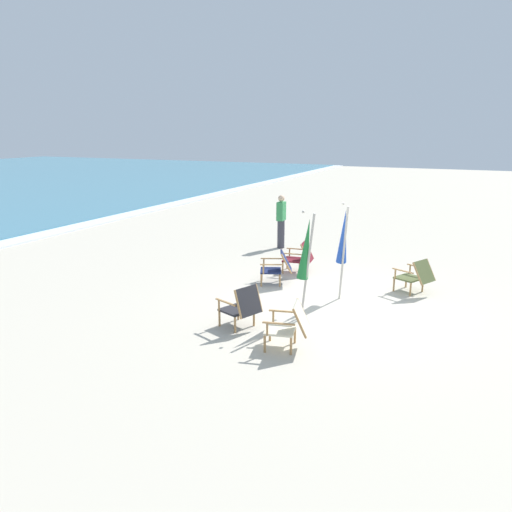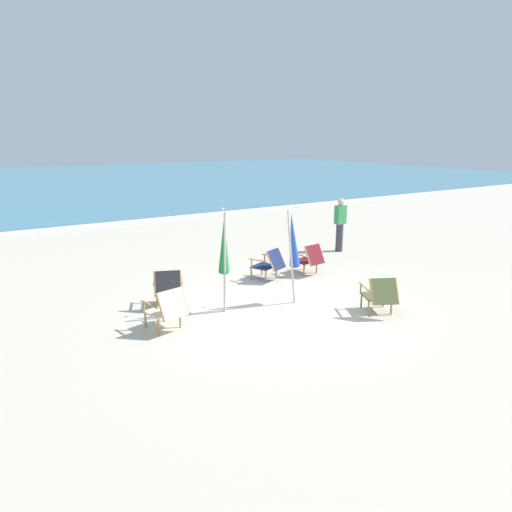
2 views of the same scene
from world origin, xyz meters
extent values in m
plane|color=beige|center=(0.00, 0.00, 0.00)|extent=(80.00, 80.00, 0.00)
cube|color=#515B33|center=(1.46, -1.25, 0.32)|extent=(0.68, 0.66, 0.04)
cube|color=#515B33|center=(1.30, -1.58, 0.55)|extent=(0.57, 0.48, 0.47)
cylinder|color=#AD7F4C|center=(1.34, -0.95, 0.16)|extent=(0.04, 0.04, 0.32)
cylinder|color=#AD7F4C|center=(1.76, -1.16, 0.16)|extent=(0.04, 0.04, 0.32)
cylinder|color=#AD7F4C|center=(1.15, -1.34, 0.16)|extent=(0.04, 0.04, 0.32)
cylinder|color=#AD7F4C|center=(1.57, -1.55, 0.16)|extent=(0.04, 0.04, 0.32)
cube|color=#AD7F4C|center=(1.20, -1.15, 0.54)|extent=(0.26, 0.49, 0.02)
cylinder|color=#AD7F4C|center=(1.28, -0.98, 0.43)|extent=(0.04, 0.04, 0.22)
cube|color=#AD7F4C|center=(1.70, -1.39, 0.54)|extent=(0.26, 0.49, 0.02)
cylinder|color=#AD7F4C|center=(1.78, -1.22, 0.43)|extent=(0.04, 0.04, 0.22)
cylinder|color=#AD7F4C|center=(1.07, -1.47, 0.55)|extent=(0.16, 0.28, 0.47)
cylinder|color=#AD7F4C|center=(1.52, -1.69, 0.55)|extent=(0.16, 0.28, 0.47)
cube|color=beige|center=(-2.50, 0.25, 0.32)|extent=(0.61, 0.58, 0.04)
cube|color=beige|center=(-2.43, -0.09, 0.56)|extent=(0.54, 0.35, 0.49)
cylinder|color=#AD7F4C|center=(-2.78, 0.41, 0.16)|extent=(0.04, 0.04, 0.32)
cylinder|color=#AD7F4C|center=(-2.32, 0.51, 0.16)|extent=(0.04, 0.04, 0.32)
cylinder|color=#AD7F4C|center=(-2.68, -0.01, 0.16)|extent=(0.04, 0.04, 0.32)
cylinder|color=#AD7F4C|center=(-2.23, 0.09, 0.16)|extent=(0.04, 0.04, 0.32)
cube|color=#AD7F4C|center=(-2.77, 0.17, 0.54)|extent=(0.15, 0.52, 0.02)
cylinder|color=#AD7F4C|center=(-2.81, 0.35, 0.43)|extent=(0.04, 0.04, 0.22)
cube|color=#AD7F4C|center=(-2.23, 0.29, 0.54)|extent=(0.15, 0.52, 0.02)
cylinder|color=#AD7F4C|center=(-2.27, 0.47, 0.43)|extent=(0.04, 0.04, 0.22)
cylinder|color=#AD7F4C|center=(-2.68, -0.15, 0.56)|extent=(0.09, 0.26, 0.49)
cylinder|color=#AD7F4C|center=(-2.18, -0.04, 0.56)|extent=(0.09, 0.26, 0.49)
cube|color=#28282D|center=(-1.96, 1.33, 0.32)|extent=(0.66, 0.64, 0.04)
cube|color=#28282D|center=(-2.08, 1.03, 0.57)|extent=(0.53, 0.36, 0.50)
cylinder|color=#AD7F4C|center=(-2.10, 1.62, 0.16)|extent=(0.04, 0.04, 0.32)
cylinder|color=#AD7F4C|center=(-1.66, 1.45, 0.16)|extent=(0.04, 0.04, 0.32)
cylinder|color=#AD7F4C|center=(-2.26, 1.22, 0.16)|extent=(0.04, 0.04, 0.32)
cylinder|color=#AD7F4C|center=(-1.82, 1.05, 0.16)|extent=(0.04, 0.04, 0.32)
cube|color=#AD7F4C|center=(-2.23, 1.42, 0.54)|extent=(0.22, 0.51, 0.02)
cylinder|color=#AD7F4C|center=(-2.16, 1.59, 0.43)|extent=(0.04, 0.04, 0.22)
cube|color=#AD7F4C|center=(-1.71, 1.21, 0.54)|extent=(0.22, 0.51, 0.02)
cylinder|color=#AD7F4C|center=(-1.64, 1.39, 0.43)|extent=(0.04, 0.04, 0.22)
cylinder|color=#AD7F4C|center=(-2.31, 1.12, 0.57)|extent=(0.11, 0.20, 0.51)
cylinder|color=#AD7F4C|center=(-1.84, 0.94, 0.57)|extent=(0.11, 0.20, 0.51)
cube|color=maroon|center=(1.89, 1.66, 0.32)|extent=(0.58, 0.54, 0.04)
cube|color=maroon|center=(1.94, 1.31, 0.55)|extent=(0.52, 0.32, 0.48)
cylinder|color=#AD7F4C|center=(1.63, 1.85, 0.16)|extent=(0.04, 0.04, 0.32)
cylinder|color=#AD7F4C|center=(2.10, 1.91, 0.16)|extent=(0.04, 0.04, 0.32)
cylinder|color=#AD7F4C|center=(1.69, 1.42, 0.16)|extent=(0.04, 0.04, 0.32)
cylinder|color=#AD7F4C|center=(2.15, 1.48, 0.16)|extent=(0.04, 0.04, 0.32)
cube|color=#AD7F4C|center=(1.62, 1.61, 0.54)|extent=(0.10, 0.53, 0.02)
cylinder|color=#AD7F4C|center=(1.59, 1.79, 0.43)|extent=(0.04, 0.04, 0.22)
cube|color=#AD7F4C|center=(2.17, 1.68, 0.54)|extent=(0.10, 0.53, 0.02)
cylinder|color=#AD7F4C|center=(2.15, 1.87, 0.43)|extent=(0.04, 0.04, 0.22)
cylinder|color=#AD7F4C|center=(1.68, 1.28, 0.55)|extent=(0.07, 0.27, 0.48)
cylinder|color=#AD7F4C|center=(2.19, 1.34, 0.55)|extent=(0.07, 0.27, 0.48)
cube|color=#19234C|center=(0.72, 1.79, 0.32)|extent=(0.67, 0.64, 0.04)
cube|color=#19234C|center=(0.86, 1.46, 0.55)|extent=(0.56, 0.44, 0.48)
cylinder|color=#AD7F4C|center=(0.42, 1.90, 0.16)|extent=(0.04, 0.04, 0.32)
cylinder|color=#AD7F4C|center=(0.85, 2.08, 0.16)|extent=(0.04, 0.04, 0.32)
cylinder|color=#AD7F4C|center=(0.59, 1.50, 0.16)|extent=(0.04, 0.04, 0.32)
cylinder|color=#AD7F4C|center=(1.02, 1.68, 0.16)|extent=(0.04, 0.04, 0.32)
cube|color=#AD7F4C|center=(0.47, 1.66, 0.54)|extent=(0.24, 0.50, 0.02)
cylinder|color=#AD7F4C|center=(0.40, 1.84, 0.43)|extent=(0.04, 0.04, 0.22)
cube|color=#AD7F4C|center=(0.99, 1.88, 0.54)|extent=(0.24, 0.50, 0.02)
cylinder|color=#AD7F4C|center=(0.91, 2.05, 0.43)|extent=(0.04, 0.04, 0.22)
cylinder|color=#AD7F4C|center=(0.63, 1.36, 0.55)|extent=(0.14, 0.27, 0.48)
cylinder|color=#AD7F4C|center=(1.10, 1.56, 0.55)|extent=(0.14, 0.27, 0.48)
cylinder|color=#B7B2A8|center=(0.17, -0.07, 1.03)|extent=(0.41, 0.25, 2.07)
cone|color=blue|center=(0.24, -0.04, 1.39)|extent=(0.49, 0.40, 1.18)
sphere|color=#B7B2A8|center=(0.35, 0.02, 2.06)|extent=(0.06, 0.06, 0.06)
cylinder|color=#B7B2A8|center=(-1.19, 0.24, 1.04)|extent=(0.14, 0.29, 2.09)
cone|color=#23843D|center=(-1.18, 0.28, 1.41)|extent=(0.32, 0.41, 1.17)
sphere|color=#B7B2A8|center=(-1.15, 0.36, 2.08)|extent=(0.06, 0.06, 0.06)
cylinder|color=#383842|center=(4.25, 2.95, 0.43)|extent=(0.22, 0.22, 0.86)
cube|color=#338C4C|center=(4.25, 2.95, 1.14)|extent=(0.35, 0.22, 0.56)
sphere|color=beige|center=(4.25, 2.95, 1.53)|extent=(0.20, 0.20, 0.20)
camera|label=1|loc=(-9.67, -2.60, 3.53)|focal=35.00mm
camera|label=2|loc=(-5.21, -7.32, 3.42)|focal=32.00mm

